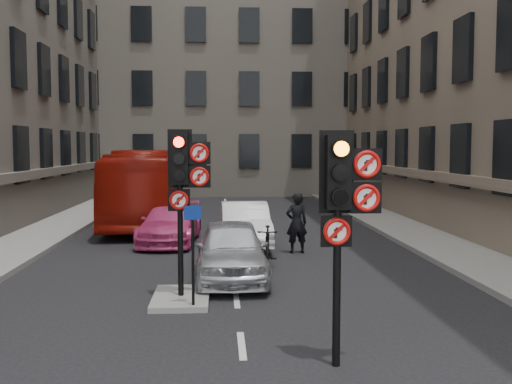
{
  "coord_description": "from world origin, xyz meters",
  "views": [
    {
      "loc": [
        -0.37,
        -7.79,
        3.34
      ],
      "look_at": [
        0.23,
        1.8,
        2.6
      ],
      "focal_mm": 42.0,
      "sensor_mm": 36.0,
      "label": 1
    }
  ],
  "objects": [
    {
      "name": "centre_island",
      "position": [
        -1.2,
        5.0,
        0.06
      ],
      "size": [
        1.2,
        2.0,
        0.12
      ],
      "primitive_type": "cube",
      "color": "gray",
      "rests_on": "ground"
    },
    {
      "name": "pavement_left",
      "position": [
        -7.2,
        12.0,
        0.08
      ],
      "size": [
        3.0,
        50.0,
        0.16
      ],
      "primitive_type": "cube",
      "color": "gray",
      "rests_on": "ground"
    },
    {
      "name": "signal_near",
      "position": [
        1.49,
        0.99,
        2.58
      ],
      "size": [
        0.91,
        0.4,
        3.58
      ],
      "color": "black",
      "rests_on": "ground"
    },
    {
      "name": "building_far",
      "position": [
        0.0,
        38.0,
        10.0
      ],
      "size": [
        30.0,
        14.0,
        20.0
      ],
      "primitive_type": "cube",
      "color": "#655E55",
      "rests_on": "ground"
    },
    {
      "name": "car_silver",
      "position": [
        -0.07,
        7.0,
        0.74
      ],
      "size": [
        1.77,
        4.38,
        1.49
      ],
      "primitive_type": "imported",
      "rotation": [
        0.0,
        0.0,
        0.0
      ],
      "color": "#B2B4BA",
      "rests_on": "ground"
    },
    {
      "name": "signal_far",
      "position": [
        -1.11,
        4.99,
        2.7
      ],
      "size": [
        0.91,
        0.4,
        3.58
      ],
      "color": "black",
      "rests_on": "centre_island"
    },
    {
      "name": "pavement_right",
      "position": [
        7.2,
        12.0,
        0.08
      ],
      "size": [
        3.0,
        50.0,
        0.16
      ],
      "primitive_type": "cube",
      "color": "gray",
      "rests_on": "ground"
    },
    {
      "name": "info_sign",
      "position": [
        -0.9,
        4.18,
        1.43
      ],
      "size": [
        0.35,
        0.14,
        2.03
      ],
      "rotation": [
        0.0,
        0.0,
        0.27
      ],
      "color": "black",
      "rests_on": "centre_island"
    },
    {
      "name": "motorcycle",
      "position": [
        0.96,
        8.44,
        0.56
      ],
      "size": [
        0.7,
        1.91,
        1.12
      ],
      "primitive_type": "imported",
      "rotation": [
        0.0,
        0.0,
        -0.09
      ],
      "color": "black",
      "rests_on": "ground"
    },
    {
      "name": "bus_red",
      "position": [
        -3.52,
        18.21,
        1.58
      ],
      "size": [
        3.16,
        11.45,
        3.16
      ],
      "primitive_type": "imported",
      "rotation": [
        0.0,
        0.0,
        0.05
      ],
      "color": "maroon",
      "rests_on": "ground"
    },
    {
      "name": "motorcyclist",
      "position": [
        2.04,
        10.59,
        0.95
      ],
      "size": [
        0.76,
        0.56,
        1.89
      ],
      "primitive_type": "imported",
      "rotation": [
        0.0,
        0.0,
        3.31
      ],
      "color": "black",
      "rests_on": "ground"
    },
    {
      "name": "car_pink",
      "position": [
        -2.05,
        12.79,
        0.66
      ],
      "size": [
        2.13,
        4.65,
        1.32
      ],
      "primitive_type": "imported",
      "rotation": [
        0.0,
        0.0,
        -0.06
      ],
      "color": "#C73A78",
      "rests_on": "ground"
    },
    {
      "name": "car_white",
      "position": [
        0.49,
        11.98,
        0.73
      ],
      "size": [
        1.63,
        4.44,
        1.45
      ],
      "primitive_type": "imported",
      "rotation": [
        0.0,
        0.0,
        0.02
      ],
      "color": "silver",
      "rests_on": "ground"
    }
  ]
}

